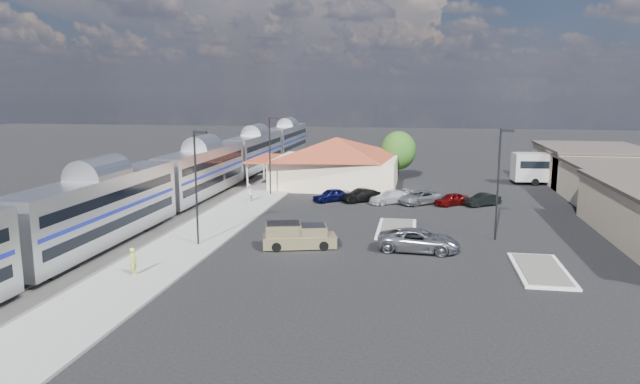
% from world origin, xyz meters
% --- Properties ---
extents(ground, '(280.00, 280.00, 0.00)m').
position_xyz_m(ground, '(0.00, 0.00, 0.00)').
color(ground, black).
rests_on(ground, ground).
extents(railbed, '(16.00, 100.00, 0.12)m').
position_xyz_m(railbed, '(-21.00, 8.00, 0.06)').
color(railbed, '#4C4944').
rests_on(railbed, ground).
extents(platform, '(5.50, 92.00, 0.18)m').
position_xyz_m(platform, '(-12.00, 6.00, 0.09)').
color(platform, gray).
rests_on(platform, ground).
extents(passenger_train, '(3.00, 104.00, 5.55)m').
position_xyz_m(passenger_train, '(-18.00, 13.32, 2.87)').
color(passenger_train, silver).
rests_on(passenger_train, ground).
extents(freight_cars, '(2.80, 46.00, 4.00)m').
position_xyz_m(freight_cars, '(-24.00, 3.31, 1.93)').
color(freight_cars, black).
rests_on(freight_cars, ground).
extents(station_depot, '(18.35, 12.24, 6.20)m').
position_xyz_m(station_depot, '(-4.56, 24.00, 3.13)').
color(station_depot, beige).
rests_on(station_depot, ground).
extents(traffic_island_south, '(3.30, 7.50, 0.21)m').
position_xyz_m(traffic_island_south, '(4.00, 2.00, 0.10)').
color(traffic_island_south, silver).
rests_on(traffic_island_south, ground).
extents(traffic_island_north, '(3.30, 7.50, 0.21)m').
position_xyz_m(traffic_island_north, '(14.00, -8.00, 0.10)').
color(traffic_island_north, silver).
rests_on(traffic_island_north, ground).
extents(lamp_plat_s, '(1.08, 0.25, 9.00)m').
position_xyz_m(lamp_plat_s, '(-10.90, -6.00, 5.34)').
color(lamp_plat_s, black).
rests_on(lamp_plat_s, ground).
extents(lamp_plat_n, '(1.08, 0.25, 9.00)m').
position_xyz_m(lamp_plat_n, '(-10.90, 16.00, 5.34)').
color(lamp_plat_n, black).
rests_on(lamp_plat_n, ground).
extents(lamp_lot, '(1.08, 0.25, 9.00)m').
position_xyz_m(lamp_lot, '(12.10, 0.00, 5.34)').
color(lamp_lot, black).
rests_on(lamp_lot, ground).
extents(tree_depot, '(4.71, 4.71, 6.63)m').
position_xyz_m(tree_depot, '(3.00, 30.00, 4.02)').
color(tree_depot, '#382314').
rests_on(tree_depot, ground).
extents(pickup_truck, '(5.92, 3.44, 1.93)m').
position_xyz_m(pickup_truck, '(-3.15, -5.08, 0.91)').
color(pickup_truck, tan).
rests_on(pickup_truck, ground).
extents(suv, '(6.27, 3.21, 1.69)m').
position_xyz_m(suv, '(5.88, -4.47, 0.85)').
color(suv, '#929499').
rests_on(suv, ground).
extents(coach_bus, '(12.79, 4.10, 4.03)m').
position_xyz_m(coach_bus, '(24.00, 30.04, 2.32)').
color(coach_bus, silver).
rests_on(coach_bus, ground).
extents(person_a, '(0.56, 0.74, 1.82)m').
position_xyz_m(person_a, '(-12.22, -13.85, 1.09)').
color(person_a, '#C0CB3F').
rests_on(person_a, platform).
extents(person_b, '(0.90, 1.05, 1.89)m').
position_xyz_m(person_b, '(-12.12, 11.30, 1.13)').
color(person_b, silver).
rests_on(person_b, platform).
extents(parked_car_a, '(4.29, 3.97, 1.43)m').
position_xyz_m(parked_car_a, '(-3.56, 13.71, 0.71)').
color(parked_car_a, '#0C0F40').
rests_on(parked_car_a, ground).
extents(parked_car_b, '(4.32, 3.98, 1.44)m').
position_xyz_m(parked_car_b, '(-0.36, 14.01, 0.72)').
color(parked_car_b, black).
rests_on(parked_car_b, ground).
extents(parked_car_c, '(5.11, 4.40, 1.41)m').
position_xyz_m(parked_car_c, '(2.84, 13.71, 0.70)').
color(parked_car_c, white).
rests_on(parked_car_c, ground).
extents(parked_car_d, '(5.57, 5.28, 1.46)m').
position_xyz_m(parked_car_d, '(6.04, 14.01, 0.73)').
color(parked_car_d, '#93979B').
rests_on(parked_car_d, ground).
extents(parked_car_e, '(3.99, 3.64, 1.32)m').
position_xyz_m(parked_car_e, '(9.24, 13.71, 0.66)').
color(parked_car_e, maroon).
rests_on(parked_car_e, ground).
extents(parked_car_f, '(4.05, 3.42, 1.31)m').
position_xyz_m(parked_car_f, '(12.44, 14.01, 0.65)').
color(parked_car_f, black).
rests_on(parked_car_f, ground).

